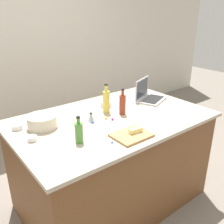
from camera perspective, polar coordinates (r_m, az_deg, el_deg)
ground_plane at (r=2.69m, az=0.00°, el=-19.09°), size 12.00×12.00×0.00m
wall_back at (r=3.83m, az=-19.47°, el=14.01°), size 8.00×0.10×2.60m
island_counter at (r=2.41m, az=0.00°, el=-11.02°), size 1.71×1.08×0.90m
laptop at (r=2.63m, az=8.28°, el=3.69°), size 0.37×0.33×0.22m
mixing_bowl_large at (r=2.07m, az=-15.65°, el=-2.01°), size 0.24×0.24×0.10m
bottle_oil at (r=2.26m, az=-1.33°, el=2.47°), size 0.06×0.06×0.27m
bottle_olive at (r=1.78m, az=-7.53°, el=-4.56°), size 0.06×0.06×0.20m
bottle_soy at (r=2.22m, az=2.46°, el=1.77°), size 0.06×0.06×0.24m
cutting_board at (r=1.88m, az=4.39°, el=-5.29°), size 0.27×0.22×0.02m
butter_stick_left at (r=1.89m, az=5.39°, el=-4.18°), size 0.11×0.05×0.04m
ramekin_small at (r=1.90m, az=-17.71°, el=-5.76°), size 0.07×0.07×0.04m
ramekin_medium at (r=2.43m, az=-1.42°, el=1.83°), size 0.10×0.10×0.05m
ramekin_wide at (r=2.11m, az=-20.80°, el=-3.22°), size 0.08×0.08×0.04m
kitchen_timer at (r=2.11m, az=-4.78°, el=-1.25°), size 0.07×0.07×0.08m
candy_0 at (r=1.78m, az=0.03°, el=-6.87°), size 0.01×0.01×0.01m
candy_1 at (r=2.08m, az=-4.34°, el=-2.39°), size 0.02×0.02×0.02m
candy_2 at (r=2.15m, az=-1.32°, el=-1.42°), size 0.02×0.02×0.02m
candy_3 at (r=2.13m, az=0.09°, el=-1.61°), size 0.02×0.02×0.02m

